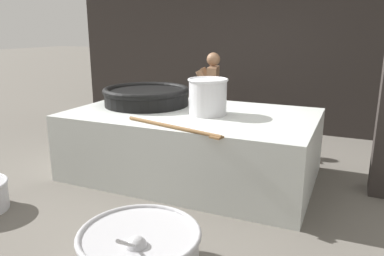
% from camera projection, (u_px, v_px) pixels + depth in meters
% --- Properties ---
extents(ground_plane, '(60.00, 60.00, 0.00)m').
position_uv_depth(ground_plane, '(192.00, 174.00, 5.14)').
color(ground_plane, '#666059').
extents(back_wall, '(7.69, 0.24, 4.11)m').
position_uv_depth(back_wall, '(253.00, 22.00, 7.17)').
color(back_wall, '#2D2826').
rests_on(back_wall, ground_plane).
extents(hearth_platform, '(3.16, 1.91, 0.87)m').
position_uv_depth(hearth_platform, '(192.00, 144.00, 5.03)').
color(hearth_platform, silver).
rests_on(hearth_platform, ground_plane).
extents(giant_wok_near, '(1.24, 1.24, 0.26)m').
position_uv_depth(giant_wok_near, '(147.00, 95.00, 5.34)').
color(giant_wok_near, black).
rests_on(giant_wok_near, hearth_platform).
extents(stock_pot, '(0.51, 0.51, 0.46)m').
position_uv_depth(stock_pot, '(208.00, 96.00, 4.72)').
color(stock_pot, silver).
rests_on(stock_pot, hearth_platform).
extents(stirring_paddle, '(1.30, 0.40, 0.04)m').
position_uv_depth(stirring_paddle, '(176.00, 128.00, 4.06)').
color(stirring_paddle, brown).
rests_on(stirring_paddle, hearth_platform).
extents(cook, '(0.44, 0.62, 1.57)m').
position_uv_depth(cook, '(212.00, 97.00, 6.17)').
color(cook, brown).
rests_on(cook, ground_plane).
extents(prep_bowl_vegetables, '(1.00, 1.23, 0.79)m').
position_uv_depth(prep_bowl_vegetables, '(140.00, 250.00, 3.00)').
color(prep_bowl_vegetables, '#B7B7BC').
rests_on(prep_bowl_vegetables, ground_plane).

